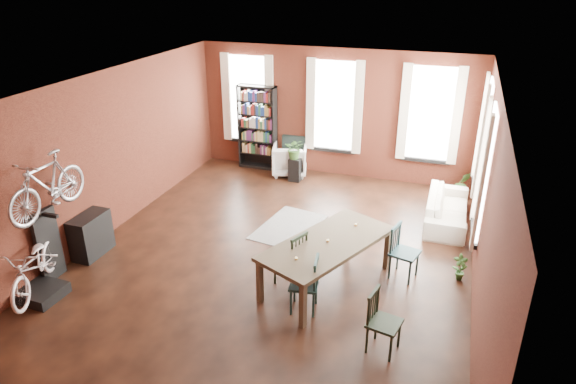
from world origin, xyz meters
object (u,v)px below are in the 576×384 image
at_px(dining_chair_c, 384,323).
at_px(white_armchair, 290,158).
at_px(bookshelf, 258,127).
at_px(cream_sofa, 448,204).
at_px(dining_chair_d, 405,253).
at_px(dining_table, 327,263).
at_px(dining_chair_b, 290,258).
at_px(plant_stand, 295,170).
at_px(bicycle_floor, 30,244).
at_px(dining_chair_a, 304,284).
at_px(console_table, 91,235).
at_px(bike_trainer, 42,293).

distance_m(dining_chair_c, white_armchair, 6.78).
bearing_deg(bookshelf, cream_sofa, -18.95).
bearing_deg(dining_chair_d, bookshelf, 61.07).
distance_m(dining_table, bookshelf, 5.74).
distance_m(dining_chair_b, plant_stand, 4.55).
bearing_deg(bicycle_floor, bookshelf, 59.03).
height_order(dining_chair_b, dining_chair_d, dining_chair_b).
relative_size(cream_sofa, plant_stand, 3.58).
height_order(dining_chair_c, white_armchair, dining_chair_c).
bearing_deg(dining_chair_b, dining_chair_d, 135.67).
height_order(bookshelf, plant_stand, bookshelf).
distance_m(dining_table, dining_chair_a, 0.81).
height_order(dining_table, cream_sofa, dining_table).
relative_size(dining_chair_d, bicycle_floor, 0.57).
relative_size(white_armchair, plant_stand, 1.50).
distance_m(dining_chair_a, cream_sofa, 4.34).
relative_size(dining_chair_d, plant_stand, 1.65).
bearing_deg(white_armchair, cream_sofa, 144.39).
bearing_deg(console_table, dining_chair_b, 4.04).
bearing_deg(bike_trainer, dining_chair_a, 14.54).
relative_size(bike_trainer, console_table, 0.79).
xyz_separation_m(bike_trainer, console_table, (-0.10, 1.44, 0.31)).
xyz_separation_m(dining_table, bicycle_floor, (-4.30, -1.90, 0.62)).
height_order(dining_table, bookshelf, bookshelf).
relative_size(plant_stand, bicycle_floor, 0.34).
bearing_deg(dining_chair_c, plant_stand, 40.93).
xyz_separation_m(dining_chair_d, cream_sofa, (0.61, 2.43, -0.07)).
bearing_deg(plant_stand, bike_trainer, -111.61).
xyz_separation_m(dining_chair_a, bike_trainer, (-4.15, -1.08, -0.38)).
bearing_deg(dining_chair_c, console_table, 92.66).
height_order(bookshelf, bike_trainer, bookshelf).
bearing_deg(console_table, dining_chair_a, -4.83).
bearing_deg(bookshelf, dining_chair_c, -54.78).
xyz_separation_m(bike_trainer, bicycle_floor, (0.01, -0.03, 0.94)).
relative_size(dining_table, dining_chair_d, 2.51).
xyz_separation_m(dining_table, bike_trainer, (-4.31, -1.87, -0.32)).
distance_m(dining_chair_d, cream_sofa, 2.50).
bearing_deg(dining_chair_c, dining_chair_a, 79.78).
relative_size(dining_chair_a, white_armchair, 1.07).
height_order(dining_chair_d, bike_trainer, dining_chair_d).
distance_m(dining_chair_d, console_table, 5.73).
height_order(dining_chair_b, bicycle_floor, bicycle_floor).
xyz_separation_m(dining_chair_a, dining_chair_c, (1.33, -0.54, -0.00)).
relative_size(bookshelf, bike_trainer, 3.48).
relative_size(dining_chair_c, bookshelf, 0.42).
relative_size(cream_sofa, bicycle_floor, 1.23).
bearing_deg(bookshelf, dining_chair_b, -62.76).
relative_size(bookshelf, console_table, 2.75).
bearing_deg(dining_table, console_table, -149.56).
height_order(cream_sofa, bike_trainer, cream_sofa).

